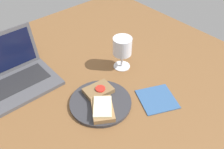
{
  "coord_description": "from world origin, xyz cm",
  "views": [
    {
      "loc": [
        -45.86,
        -60.25,
        74.77
      ],
      "look_at": [
        4.74,
        -1.65,
        8.0
      ],
      "focal_mm": 40.0,
      "sensor_mm": 36.0,
      "label": 1
    }
  ],
  "objects_px": {
    "laptop": "(14,75)",
    "napkin": "(157,99)",
    "plate": "(101,102)",
    "sandwich_with_tomato": "(98,90)",
    "wine_glass": "(122,48)",
    "sandwich_with_cheese": "(103,109)"
  },
  "relations": [
    {
      "from": "plate",
      "to": "sandwich_with_tomato",
      "type": "xyz_separation_m",
      "value": [
        0.02,
        0.04,
        0.02
      ]
    },
    {
      "from": "sandwich_with_cheese",
      "to": "laptop",
      "type": "height_order",
      "value": "laptop"
    },
    {
      "from": "wine_glass",
      "to": "plate",
      "type": "bearing_deg",
      "value": -151.99
    },
    {
      "from": "wine_glass",
      "to": "laptop",
      "type": "bearing_deg",
      "value": 152.27
    },
    {
      "from": "wine_glass",
      "to": "laptop",
      "type": "distance_m",
      "value": 0.47
    },
    {
      "from": "plate",
      "to": "sandwich_with_cheese",
      "type": "xyz_separation_m",
      "value": [
        -0.02,
        -0.04,
        0.02
      ]
    },
    {
      "from": "plate",
      "to": "laptop",
      "type": "relative_size",
      "value": 0.79
    },
    {
      "from": "laptop",
      "to": "napkin",
      "type": "bearing_deg",
      "value": -50.78
    },
    {
      "from": "sandwich_with_tomato",
      "to": "napkin",
      "type": "distance_m",
      "value": 0.23
    },
    {
      "from": "sandwich_with_cheese",
      "to": "sandwich_with_tomato",
      "type": "xyz_separation_m",
      "value": [
        0.05,
        0.09,
        -0.0
      ]
    },
    {
      "from": "napkin",
      "to": "wine_glass",
      "type": "bearing_deg",
      "value": 81.97
    },
    {
      "from": "wine_glass",
      "to": "sandwich_with_tomato",
      "type": "bearing_deg",
      "value": -159.42
    },
    {
      "from": "sandwich_with_tomato",
      "to": "laptop",
      "type": "relative_size",
      "value": 0.38
    },
    {
      "from": "plate",
      "to": "sandwich_with_cheese",
      "type": "relative_size",
      "value": 1.68
    },
    {
      "from": "sandwich_with_cheese",
      "to": "laptop",
      "type": "bearing_deg",
      "value": 114.18
    },
    {
      "from": "sandwich_with_cheese",
      "to": "wine_glass",
      "type": "xyz_separation_m",
      "value": [
        0.24,
        0.16,
        0.08
      ]
    },
    {
      "from": "plate",
      "to": "wine_glass",
      "type": "height_order",
      "value": "wine_glass"
    },
    {
      "from": "laptop",
      "to": "napkin",
      "type": "distance_m",
      "value": 0.6
    },
    {
      "from": "plate",
      "to": "wine_glass",
      "type": "relative_size",
      "value": 1.58
    },
    {
      "from": "plate",
      "to": "napkin",
      "type": "bearing_deg",
      "value": -35.25
    },
    {
      "from": "wine_glass",
      "to": "sandwich_with_cheese",
      "type": "bearing_deg",
      "value": -146.65
    },
    {
      "from": "napkin",
      "to": "sandwich_with_cheese",
      "type": "bearing_deg",
      "value": 157.61
    }
  ]
}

